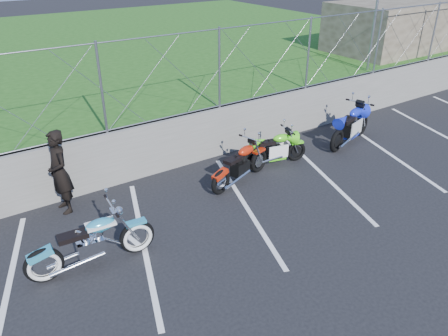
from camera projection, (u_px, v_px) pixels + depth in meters
ground at (275, 227)px, 8.71m from camera, size 90.00×90.00×0.00m
retaining_wall at (187, 139)px, 11.00m from camera, size 30.00×0.22×1.30m
grass_field at (69, 61)px, 18.36m from camera, size 30.00×20.00×1.30m
stone_building at (394, 26)px, 17.00m from camera, size 5.00×3.00×1.80m
chain_link_fence at (184, 75)px, 10.24m from camera, size 28.00×0.03×2.00m
sign_pole at (374, 23)px, 13.90m from camera, size 0.08×0.08×3.00m
parking_lines at (287, 189)px, 10.05m from camera, size 18.29×4.31×0.01m
cruiser_turquoise at (93, 244)px, 7.48m from camera, size 2.25×0.71×1.12m
naked_orange at (241, 166)px, 10.19m from camera, size 1.96×0.75×1.00m
sportbike_green at (276, 150)px, 11.02m from camera, size 1.77×0.63×0.93m
sportbike_blue at (351, 127)px, 12.20m from camera, size 2.12×0.83×1.12m
person_standing at (59, 172)px, 8.88m from camera, size 0.48×0.69×1.80m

